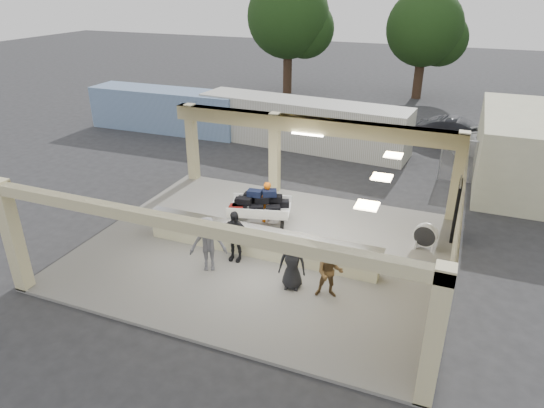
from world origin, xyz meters
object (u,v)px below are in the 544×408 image
at_px(baggage_handler, 266,202).
at_px(passenger_d, 292,264).
at_px(passenger_b, 235,236).
at_px(baggage_counter, 258,242).
at_px(passenger_a, 329,272).
at_px(container_white, 301,124).
at_px(drum_fan, 425,235).
at_px(luggage_cart, 259,205).
at_px(car_dark, 458,132).
at_px(car_white_a, 503,144).
at_px(container_blue, 167,110).
at_px(passenger_c, 208,244).

relative_size(baggage_handler, passenger_d, 0.97).
xyz_separation_m(baggage_handler, passenger_b, (0.12, -2.98, 0.08)).
distance_m(baggage_counter, passenger_a, 3.13).
bearing_deg(baggage_handler, container_white, -151.96).
height_order(drum_fan, passenger_d, passenger_d).
xyz_separation_m(baggage_counter, container_white, (-2.52, 11.82, 0.69)).
relative_size(luggage_cart, container_white, 0.22).
relative_size(passenger_a, passenger_b, 0.92).
height_order(luggage_cart, drum_fan, luggage_cart).
height_order(passenger_a, car_dark, passenger_a).
bearing_deg(passenger_a, drum_fan, 44.32).
relative_size(car_white_a, container_white, 0.44).
bearing_deg(luggage_cart, passenger_a, -58.56).
xyz_separation_m(baggage_handler, passenger_d, (2.38, -3.77, 0.02)).
distance_m(baggage_counter, passenger_d, 2.16).
height_order(baggage_handler, car_dark, baggage_handler).
relative_size(baggage_counter, drum_fan, 9.10).
relative_size(car_dark, container_white, 0.37).
bearing_deg(passenger_b, passenger_a, -15.86).
bearing_deg(passenger_d, luggage_cart, 115.07).
bearing_deg(passenger_b, baggage_handler, 89.92).
relative_size(passenger_a, container_blue, 0.17).
bearing_deg(car_dark, drum_fan, -177.24).
relative_size(passenger_c, container_white, 0.15).
bearing_deg(car_white_a, container_blue, 107.02).
bearing_deg(car_dark, passenger_b, 163.55).
bearing_deg(container_blue, baggage_counter, -47.57).
relative_size(baggage_handler, container_white, 0.13).
height_order(baggage_counter, passenger_c, passenger_c).
relative_size(baggage_handler, passenger_a, 0.98).
relative_size(passenger_d, container_blue, 0.17).
height_order(passenger_a, passenger_c, passenger_c).
distance_m(passenger_c, passenger_d, 2.77).
xyz_separation_m(baggage_handler, container_blue, (-10.48, 9.42, 0.34)).
bearing_deg(car_dark, passenger_a, 175.39).
relative_size(baggage_counter, passenger_d, 5.01).
height_order(passenger_c, car_dark, passenger_c).
bearing_deg(passenger_a, luggage_cart, 120.91).
bearing_deg(luggage_cart, container_blue, 122.16).
xyz_separation_m(drum_fan, passenger_b, (-5.69, -3.09, 0.40)).
bearing_deg(drum_fan, baggage_counter, -143.96).
height_order(passenger_a, passenger_b, passenger_b).
height_order(car_white_a, container_blue, container_blue).
distance_m(drum_fan, car_dark, 12.77).
relative_size(passenger_a, passenger_c, 0.89).
xyz_separation_m(passenger_d, car_white_a, (6.13, 15.15, -0.17)).
xyz_separation_m(passenger_b, car_white_a, (8.39, 14.36, -0.23)).
distance_m(baggage_handler, car_dark, 14.31).
relative_size(car_white_a, car_dark, 1.18).
xyz_separation_m(passenger_d, container_blue, (-12.87, 13.20, 0.32)).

